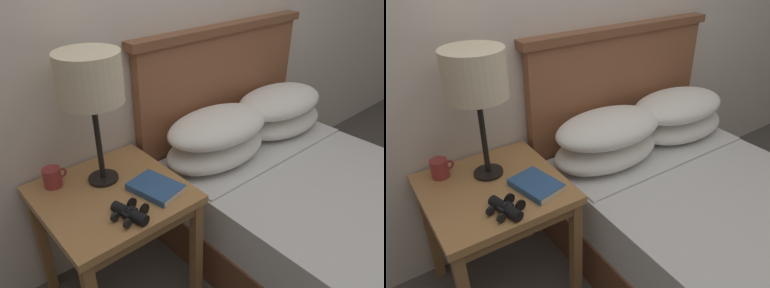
{
  "view_description": "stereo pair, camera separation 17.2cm",
  "coord_description": "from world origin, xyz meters",
  "views": [
    {
      "loc": [
        -1.08,
        -0.61,
        1.55
      ],
      "look_at": [
        -0.1,
        0.53,
        0.71
      ],
      "focal_mm": 35.0,
      "sensor_mm": 36.0,
      "label": 1
    },
    {
      "loc": [
        -0.94,
        -0.71,
        1.55
      ],
      "look_at": [
        -0.1,
        0.53,
        0.71
      ],
      "focal_mm": 35.0,
      "sensor_mm": 36.0,
      "label": 2
    }
  ],
  "objects": [
    {
      "name": "bed",
      "position": [
        0.4,
        0.06,
        0.31
      ],
      "size": [
        1.23,
        1.86,
        1.13
      ],
      "color": "brown",
      "rests_on": "ground_plane"
    },
    {
      "name": "nightstand",
      "position": [
        -0.5,
        0.58,
        0.53
      ],
      "size": [
        0.58,
        0.58,
        0.61
      ],
      "color": "#AD7A47",
      "rests_on": "ground_plane"
    },
    {
      "name": "table_lamp",
      "position": [
        -0.48,
        0.67,
        1.07
      ],
      "size": [
        0.25,
        0.25,
        0.57
      ],
      "color": "black",
      "rests_on": "nightstand"
    },
    {
      "name": "binoculars_pair",
      "position": [
        -0.53,
        0.38,
        0.63
      ],
      "size": [
        0.15,
        0.16,
        0.05
      ],
      "color": "black",
      "rests_on": "nightstand"
    },
    {
      "name": "book_on_nightstand",
      "position": [
        -0.36,
        0.46,
        0.62
      ],
      "size": [
        0.19,
        0.24,
        0.03
      ],
      "color": "silver",
      "rests_on": "nightstand"
    },
    {
      "name": "coffee_mug",
      "position": [
        -0.67,
        0.77,
        0.65
      ],
      "size": [
        0.1,
        0.08,
        0.08
      ],
      "color": "#993333",
      "rests_on": "nightstand"
    }
  ]
}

